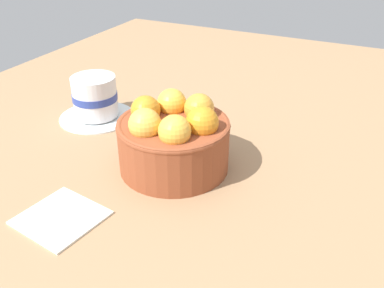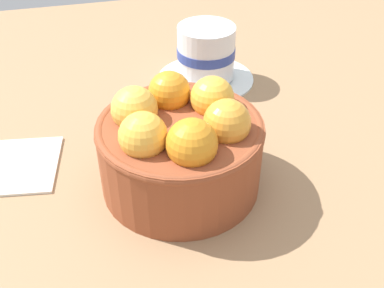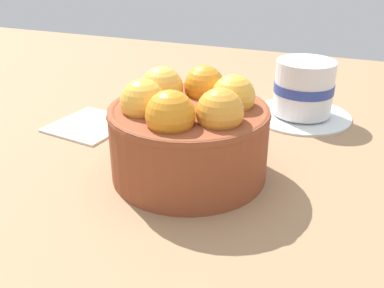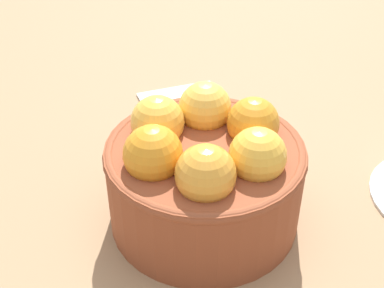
% 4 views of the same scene
% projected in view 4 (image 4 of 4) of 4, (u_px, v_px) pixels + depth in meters
% --- Properties ---
extents(ground_plane, '(1.53, 1.11, 0.05)m').
position_uv_depth(ground_plane, '(203.00, 235.00, 0.47)').
color(ground_plane, '#997551').
extents(terracotta_bowl, '(0.16, 0.16, 0.11)m').
position_uv_depth(terracotta_bowl, '(204.00, 172.00, 0.42)').
color(terracotta_bowl, brown).
rests_on(terracotta_bowl, ground_plane).
extents(folded_napkin, '(0.10, 0.11, 0.01)m').
position_uv_depth(folded_napkin, '(186.00, 105.00, 0.60)').
color(folded_napkin, white).
rests_on(folded_napkin, ground_plane).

